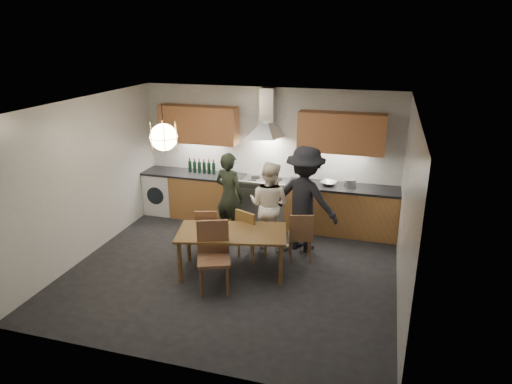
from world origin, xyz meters
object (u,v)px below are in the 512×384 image
(dining_table, at_px, (232,236))
(stock_pot, at_px, (350,183))
(chair_back_left, at_px, (207,229))
(person_left, at_px, (229,195))
(mixing_bowl, at_px, (329,183))
(person_mid, at_px, (269,205))
(wine_bottles, at_px, (202,166))
(person_right, at_px, (305,199))
(chair_front, at_px, (213,251))

(dining_table, bearing_deg, stock_pot, 38.96)
(chair_back_left, height_order, person_left, person_left)
(person_left, xyz_separation_m, mixing_bowl, (1.67, 0.74, 0.14))
(chair_back_left, bearing_deg, person_mid, -163.55)
(dining_table, xyz_separation_m, wine_bottles, (-1.34, 2.07, 0.43))
(person_right, bearing_deg, dining_table, 69.67)
(person_right, height_order, wine_bottles, person_right)
(person_right, height_order, stock_pot, person_right)
(dining_table, distance_m, person_mid, 1.12)
(chair_back_left, distance_m, stock_pot, 2.71)
(chair_front, distance_m, person_right, 1.95)
(mixing_bowl, height_order, wine_bottles, wine_bottles)
(chair_back_left, height_order, mixing_bowl, mixing_bowl)
(person_left, xyz_separation_m, wine_bottles, (-0.86, 0.81, 0.25))
(chair_back_left, distance_m, person_left, 0.87)
(chair_front, xyz_separation_m, person_left, (-0.36, 1.75, 0.21))
(person_right, bearing_deg, person_left, 13.12)
(person_left, distance_m, mixing_bowl, 1.83)
(dining_table, height_order, wine_bottles, wine_bottles)
(dining_table, relative_size, chair_front, 1.76)
(person_left, bearing_deg, chair_front, 118.36)
(person_left, relative_size, stock_pot, 7.61)
(person_mid, distance_m, wine_bottles, 1.95)
(person_right, distance_m, stock_pot, 1.09)
(stock_pot, bearing_deg, person_right, -127.63)
(person_left, relative_size, mixing_bowl, 5.55)
(chair_front, bearing_deg, person_left, 79.80)
(chair_back_left, height_order, person_right, person_right)
(chair_front, distance_m, stock_pot, 3.04)
(chair_back_left, relative_size, wine_bottles, 1.42)
(dining_table, xyz_separation_m, mixing_bowl, (1.19, 2.01, 0.32))
(chair_front, bearing_deg, person_mid, 52.77)
(dining_table, relative_size, person_right, 0.99)
(chair_front, bearing_deg, stock_pot, 33.96)
(mixing_bowl, bearing_deg, person_right, -108.06)
(dining_table, height_order, chair_back_left, chair_back_left)
(stock_pot, bearing_deg, chair_front, -124.16)
(dining_table, bearing_deg, person_right, 38.65)
(person_right, bearing_deg, stock_pot, -109.58)
(person_left, xyz_separation_m, person_right, (1.39, -0.12, 0.12))
(mixing_bowl, bearing_deg, stock_pot, -0.15)
(person_mid, relative_size, mixing_bowl, 5.37)
(mixing_bowl, bearing_deg, chair_back_left, -139.37)
(chair_back_left, xyz_separation_m, person_mid, (0.91, 0.60, 0.30))
(wine_bottles, bearing_deg, chair_front, -64.55)
(dining_table, height_order, stock_pot, stock_pot)
(dining_table, distance_m, chair_front, 0.50)
(person_mid, bearing_deg, wine_bottles, -20.02)
(person_right, xyz_separation_m, stock_pot, (0.66, 0.86, 0.07))
(person_mid, relative_size, person_right, 0.84)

